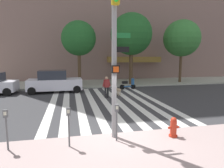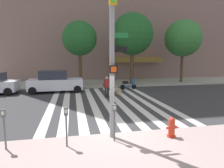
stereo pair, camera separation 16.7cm
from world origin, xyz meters
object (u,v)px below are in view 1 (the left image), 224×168
(traffic_light_pole, at_px, (115,47))
(parking_meter_second_along, at_px, (69,122))
(parked_scooter, at_px, (128,84))
(dog_on_leash, at_px, (118,90))
(parking_meter_curbside, at_px, (117,117))
(parking_meter_third_along, at_px, (6,124))
(pedestrian_dog_walker, at_px, (107,86))
(street_tree_middle, at_px, (131,34))
(street_tree_nearest, at_px, (79,39))
(fire_hydrant, at_px, (173,127))
(street_tree_further, at_px, (182,38))
(parked_car_behind_first, at_px, (55,82))

(traffic_light_pole, distance_m, parking_meter_second_along, 3.04)
(parked_scooter, distance_m, dog_on_leash, 3.06)
(traffic_light_pole, distance_m, parking_meter_curbside, 2.51)
(parking_meter_third_along, bearing_deg, dog_on_leash, 56.71)
(pedestrian_dog_walker, bearing_deg, street_tree_middle, 57.34)
(parked_scooter, bearing_deg, street_tree_middle, 66.69)
(street_tree_nearest, bearing_deg, fire_hydrant, -78.99)
(street_tree_nearest, distance_m, dog_on_leash, 7.59)
(fire_hydrant, height_order, street_tree_further, street_tree_further)
(parked_car_behind_first, distance_m, pedestrian_dog_walker, 5.25)
(fire_hydrant, height_order, parking_meter_curbside, parking_meter_curbside)
(fire_hydrant, relative_size, pedestrian_dog_walker, 0.47)
(traffic_light_pole, height_order, street_tree_middle, street_tree_middle)
(traffic_light_pole, bearing_deg, pedestrian_dog_walker, 81.68)
(pedestrian_dog_walker, relative_size, dog_on_leash, 1.59)
(parking_meter_curbside, height_order, parking_meter_second_along, same)
(parked_car_behind_first, xyz_separation_m, street_tree_further, (14.13, 3.09, 4.29))
(traffic_light_pole, distance_m, fire_hydrant, 3.75)
(parking_meter_curbside, relative_size, street_tree_nearest, 0.20)
(pedestrian_dog_walker, bearing_deg, parked_scooter, 51.48)
(fire_hydrant, height_order, parking_meter_third_along, parking_meter_third_along)
(street_tree_middle, xyz_separation_m, street_tree_further, (6.24, 0.46, -0.27))
(parked_scooter, xyz_separation_m, pedestrian_dog_walker, (-2.71, -3.41, 0.45))
(street_tree_nearest, relative_size, pedestrian_dog_walker, 4.05)
(parking_meter_curbside, relative_size, parking_meter_third_along, 1.00)
(parking_meter_curbside, relative_size, parking_meter_second_along, 1.00)
(parked_car_behind_first, distance_m, dog_on_leash, 5.76)
(traffic_light_pole, relative_size, parking_meter_second_along, 4.26)
(fire_hydrant, relative_size, parking_meter_third_along, 0.56)
(street_tree_middle, relative_size, street_tree_further, 1.06)
(parking_meter_third_along, height_order, parked_car_behind_first, parked_car_behind_first)
(parking_meter_curbside, height_order, street_tree_further, street_tree_further)
(street_tree_further, distance_m, dog_on_leash, 11.56)
(parking_meter_third_along, bearing_deg, street_tree_further, 44.39)
(parking_meter_third_along, xyz_separation_m, street_tree_nearest, (3.06, 14.35, 3.95))
(parked_scooter, relative_size, street_tree_middle, 0.22)
(traffic_light_pole, bearing_deg, parking_meter_third_along, -175.72)
(parked_car_behind_first, bearing_deg, parked_scooter, 1.08)
(pedestrian_dog_walker, bearing_deg, parking_meter_third_along, -120.53)
(parking_meter_curbside, xyz_separation_m, parked_car_behind_first, (-2.96, 11.48, -0.11))
(parked_scooter, height_order, pedestrian_dog_walker, pedestrian_dog_walker)
(fire_hydrant, bearing_deg, street_tree_further, 58.55)
(dog_on_leash, bearing_deg, parking_meter_third_along, -123.29)
(fire_hydrant, height_order, parked_scooter, parked_scooter)
(parked_scooter, relative_size, dog_on_leash, 1.59)
(parking_meter_curbside, distance_m, parking_meter_third_along, 3.66)
(dog_on_leash, bearing_deg, fire_hydrant, -90.09)
(street_tree_nearest, xyz_separation_m, dog_on_leash, (2.83, -5.38, -4.54))
(parking_meter_second_along, distance_m, pedestrian_dog_walker, 8.80)
(traffic_light_pole, height_order, parked_car_behind_first, traffic_light_pole)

